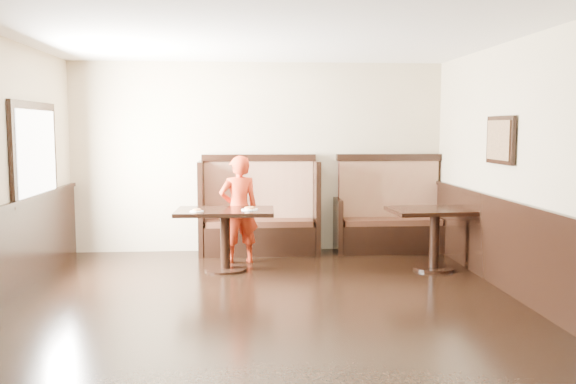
{
  "coord_description": "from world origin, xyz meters",
  "views": [
    {
      "loc": [
        -0.22,
        -5.58,
        1.84
      ],
      "look_at": [
        0.36,
        2.35,
        1.0
      ],
      "focal_mm": 38.0,
      "sensor_mm": 36.0,
      "label": 1
    }
  ],
  "objects": [
    {
      "name": "child",
      "position": [
        -0.29,
        2.65,
        0.73
      ],
      "size": [
        0.6,
        0.47,
        1.47
      ],
      "primitive_type": "imported",
      "rotation": [
        0.0,
        0.0,
        3.38
      ],
      "color": "red",
      "rests_on": "ground"
    },
    {
      "name": "table_main",
      "position": [
        -0.47,
        2.2,
        0.61
      ],
      "size": [
        1.27,
        0.82,
        0.8
      ],
      "rotation": [
        0.0,
        0.0,
        -0.03
      ],
      "color": "black",
      "rests_on": "ground"
    },
    {
      "name": "pizza_plate_left",
      "position": [
        -0.81,
        2.04,
        0.81
      ],
      "size": [
        0.18,
        0.18,
        0.03
      ],
      "color": "white",
      "rests_on": "table_main"
    },
    {
      "name": "table_neighbor",
      "position": [
        2.25,
        2.07,
        0.6
      ],
      "size": [
        1.2,
        0.83,
        0.8
      ],
      "rotation": [
        0.0,
        0.0,
        0.07
      ],
      "color": "black",
      "rests_on": "ground"
    },
    {
      "name": "room_shell",
      "position": [
        -0.3,
        0.28,
        0.67
      ],
      "size": [
        7.0,
        7.0,
        7.0
      ],
      "color": "tan",
      "rests_on": "ground"
    },
    {
      "name": "pizza_plate_right",
      "position": [
        -0.15,
        2.13,
        0.81
      ],
      "size": [
        0.22,
        0.22,
        0.04
      ],
      "color": "white",
      "rests_on": "table_main"
    },
    {
      "name": "ground",
      "position": [
        0.0,
        0.0,
        0.0
      ],
      "size": [
        7.0,
        7.0,
        0.0
      ],
      "primitive_type": "plane",
      "color": "black",
      "rests_on": "ground"
    },
    {
      "name": "booth_main",
      "position": [
        0.0,
        3.3,
        0.53
      ],
      "size": [
        1.75,
        0.72,
        1.45
      ],
      "color": "black",
      "rests_on": "ground"
    },
    {
      "name": "booth_neighbor",
      "position": [
        1.95,
        3.29,
        0.48
      ],
      "size": [
        1.65,
        0.72,
        1.45
      ],
      "color": "black",
      "rests_on": "ground"
    }
  ]
}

